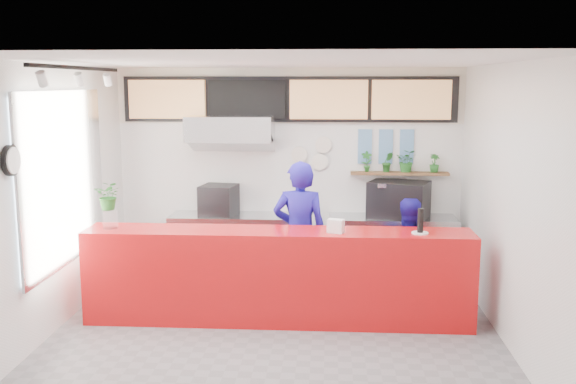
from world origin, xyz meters
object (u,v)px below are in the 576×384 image
at_px(pepper_mill, 420,220).
at_px(panini_oven, 219,200).
at_px(service_counter, 278,276).
at_px(staff_center, 300,234).
at_px(staff_right, 406,255).
at_px(espresso_machine, 399,199).

bearing_deg(pepper_mill, panini_oven, 144.62).
relative_size(service_counter, panini_oven, 9.36).
height_order(service_counter, staff_center, staff_center).
distance_m(panini_oven, pepper_mill, 3.21).
relative_size(service_counter, staff_right, 3.19).
height_order(staff_center, pepper_mill, staff_center).
bearing_deg(espresso_machine, panini_oven, -158.95).
distance_m(panini_oven, staff_right, 2.89).
bearing_deg(espresso_machine, staff_right, -70.65).
distance_m(espresso_machine, staff_right, 1.39).
height_order(panini_oven, staff_right, staff_right).
xyz_separation_m(panini_oven, espresso_machine, (2.57, 0.00, 0.04)).
xyz_separation_m(espresso_machine, pepper_mill, (0.04, -1.86, 0.10)).
bearing_deg(panini_oven, service_counter, -51.15).
height_order(panini_oven, pepper_mill, pepper_mill).
relative_size(panini_oven, staff_center, 0.26).
distance_m(espresso_machine, staff_center, 1.84).
height_order(panini_oven, espresso_machine, espresso_machine).
bearing_deg(espresso_machine, pepper_mill, -67.63).
relative_size(panini_oven, espresso_machine, 0.60).
bearing_deg(staff_center, espresso_machine, -135.41).
bearing_deg(staff_center, staff_right, 178.29).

